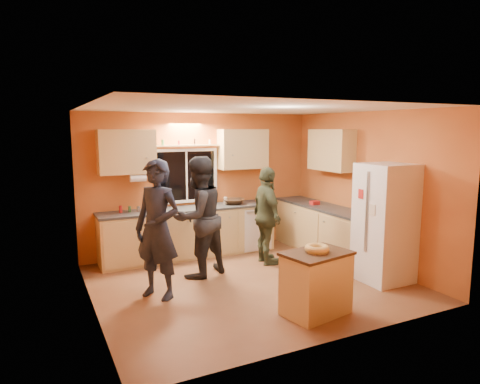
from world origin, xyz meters
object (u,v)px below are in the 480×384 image
person_center (198,217)px  person_right (267,216)px  refrigerator (385,223)px  island (316,283)px  person_left (157,229)px

person_center → person_right: size_ratio=1.13×
refrigerator → island: size_ratio=1.96×
refrigerator → island: bearing=-162.0°
refrigerator → island: refrigerator is taller
refrigerator → person_center: 2.86m
island → person_left: size_ratio=0.48×
refrigerator → person_center: size_ratio=0.95×
person_left → person_right: size_ratio=1.14×
island → person_right: person_right is taller
island → person_center: size_ratio=0.48×
refrigerator → island: 1.80m
person_center → refrigerator: bearing=128.4°
refrigerator → person_left: person_left is taller
island → person_center: person_center is taller
island → person_center: bearing=101.7°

